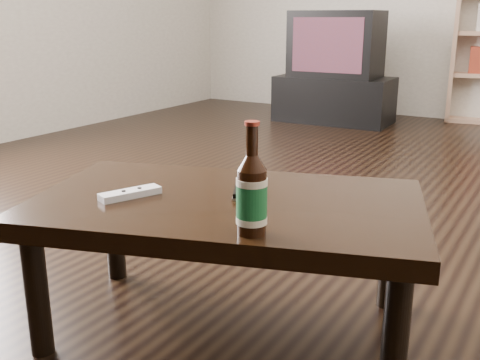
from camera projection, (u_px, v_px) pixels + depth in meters
The scene contains 7 objects.
floor at pixel (306, 227), 2.37m from camera, with size 5.00×6.00×0.01m, color black.
tv_stand at pixel (334, 99), 4.68m from camera, with size 0.94×0.47×0.38m, color black.
tv at pixel (336, 44), 4.55m from camera, with size 0.71×0.46×0.52m.
coffee_table at pixel (227, 216), 1.51m from camera, with size 1.16×0.89×0.38m.
beer_bottle at pixel (252, 195), 1.23m from camera, with size 0.08×0.08×0.25m.
phone at pixel (243, 192), 1.52m from camera, with size 0.10×0.12×0.02m.
remote at pixel (130, 193), 1.50m from camera, with size 0.11×0.17×0.02m.
Camera 1 is at (0.91, -2.05, 0.85)m, focal length 42.00 mm.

